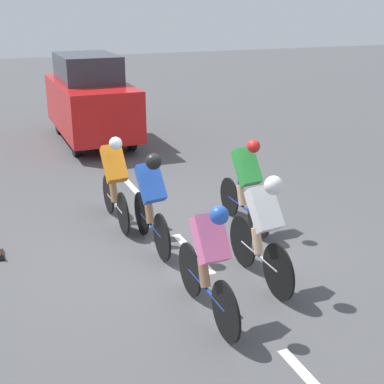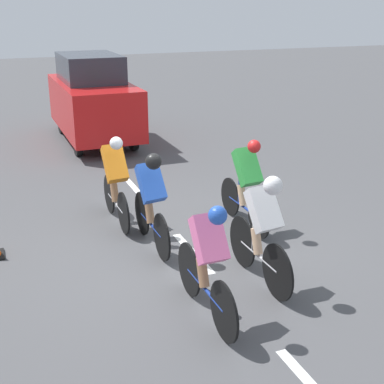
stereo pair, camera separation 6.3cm
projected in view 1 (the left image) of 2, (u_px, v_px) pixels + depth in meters
ground_plane at (187, 246)px, 8.04m from camera, size 60.00×60.00×0.00m
lane_stripe_mid at (193, 253)px, 7.83m from camera, size 0.12×1.40×0.01m
lane_stripe_far at (132, 186)px, 10.61m from camera, size 0.12×1.40×0.01m
cyclist_white at (263, 226)px, 6.72m from camera, size 0.36×1.67×1.55m
cyclist_green at (246, 181)px, 8.45m from camera, size 0.35×1.68×1.52m
cyclist_orange at (115, 178)px, 8.58m from camera, size 0.34×1.63×1.53m
cyclist_pink at (209, 259)px, 5.97m from camera, size 0.32×1.71×1.49m
cyclist_blue at (151, 198)px, 7.71m from camera, size 0.36×1.66×1.53m
support_car at (90, 99)px, 13.71m from camera, size 1.70×3.99×2.21m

